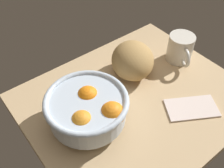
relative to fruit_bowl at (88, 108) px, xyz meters
The scene contains 5 objects.
ground_plane 18.62cm from the fruit_bowl, behind, with size 66.46×55.27×3.00cm, color tan.
fruit_bowl is the anchor object (origin of this frame).
bread_loaf 24.92cm from the fruit_bowl, 160.08° to the right, with size 16.28×13.96×11.13cm, color #AE864D.
napkin_folded 31.45cm from the fruit_bowl, 151.78° to the left, with size 15.31×8.47×0.98cm, color silver.
mug 41.55cm from the fruit_bowl, behind, with size 9.47×12.53×9.72cm.
Camera 1 is at (38.79, 37.50, 60.95)cm, focal length 41.45 mm.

